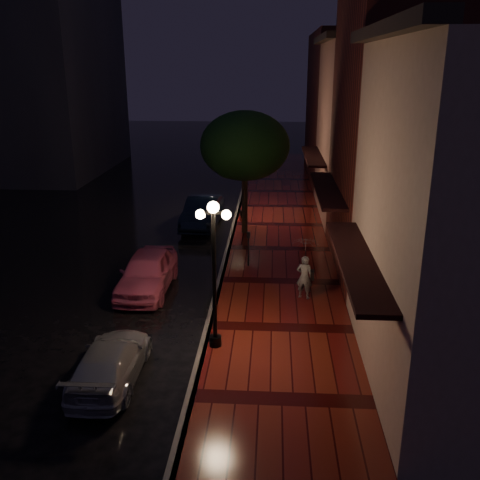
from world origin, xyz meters
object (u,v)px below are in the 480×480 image
at_px(street_tree, 245,148).
at_px(parking_meter, 248,245).
at_px(silver_car, 110,362).
at_px(streetlamp_near, 214,267).
at_px(pink_car, 147,272).
at_px(streetlamp_far, 243,171).
at_px(woman_with_umbrella, 305,259).
at_px(navy_car, 203,212).

bearing_deg(street_tree, parking_meter, -85.02).
bearing_deg(silver_car, street_tree, -102.87).
distance_m(streetlamp_near, pink_car, 5.41).
relative_size(streetlamp_far, silver_car, 1.12).
height_order(street_tree, parking_meter, street_tree).
xyz_separation_m(streetlamp_far, woman_with_umbrella, (2.74, -10.49, -1.01)).
distance_m(streetlamp_far, street_tree, 3.44).
xyz_separation_m(silver_car, woman_with_umbrella, (5.30, 5.25, 1.04)).
bearing_deg(navy_car, silver_car, -89.13).
bearing_deg(parking_meter, streetlamp_near, -87.56).
xyz_separation_m(pink_car, navy_car, (0.95, 8.27, 0.02)).
bearing_deg(streetlamp_far, woman_with_umbrella, -75.38).
bearing_deg(woman_with_umbrella, silver_car, 63.62).
distance_m(navy_car, silver_car, 14.17).
height_order(streetlamp_near, woman_with_umbrella, streetlamp_near).
bearing_deg(parking_meter, street_tree, 103.13).
distance_m(street_tree, pink_car, 8.33).
height_order(silver_car, woman_with_umbrella, woman_with_umbrella).
height_order(pink_car, parking_meter, parking_meter).
bearing_deg(streetlamp_far, streetlamp_near, -90.00).
bearing_deg(pink_car, woman_with_umbrella, -5.77).
bearing_deg(navy_car, streetlamp_near, -77.72).
relative_size(street_tree, navy_car, 1.28).
distance_m(silver_car, parking_meter, 8.86).
bearing_deg(navy_car, streetlamp_far, 41.95).
xyz_separation_m(navy_car, parking_meter, (2.63, -5.91, 0.27)).
relative_size(streetlamp_far, street_tree, 0.74).
distance_m(streetlamp_far, pink_car, 10.45).
xyz_separation_m(pink_car, parking_meter, (3.58, 2.36, 0.29)).
distance_m(pink_car, silver_car, 5.90).
bearing_deg(silver_car, streetlamp_far, -99.62).
bearing_deg(pink_car, streetlamp_near, -54.16).
relative_size(street_tree, silver_car, 1.51).
bearing_deg(parking_meter, streetlamp_far, 103.10).
bearing_deg(streetlamp_near, silver_car, -145.78).
xyz_separation_m(streetlamp_near, parking_meter, (0.65, 6.50, -1.58)).
height_order(navy_car, parking_meter, parking_meter).
height_order(streetlamp_far, street_tree, street_tree).
distance_m(streetlamp_near, streetlamp_far, 14.00).
bearing_deg(pink_car, silver_car, -85.86).
xyz_separation_m(pink_car, silver_car, (0.37, -5.88, -0.17)).
relative_size(pink_car, parking_meter, 2.98).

